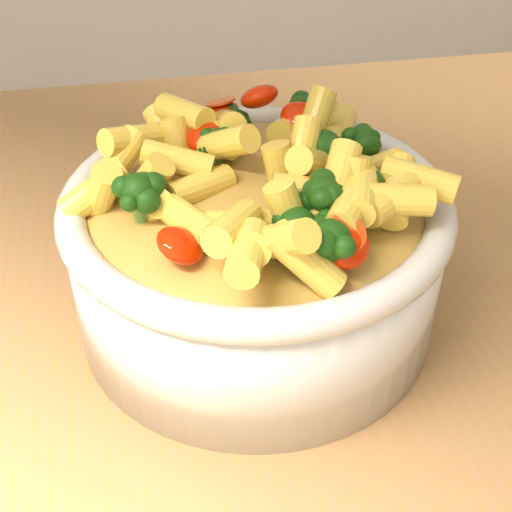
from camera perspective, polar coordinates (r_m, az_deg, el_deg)
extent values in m
cube|color=#AB7549|center=(0.55, 2.91, -3.98)|extent=(1.20, 0.80, 0.04)
cylinder|color=silver|center=(0.48, 0.00, -0.45)|extent=(0.24, 0.24, 0.10)
ellipsoid|color=silver|center=(0.50, 0.00, -3.16)|extent=(0.22, 0.22, 0.04)
torus|color=silver|center=(0.45, 0.00, 4.35)|extent=(0.25, 0.25, 0.02)
ellipsoid|color=#F1BE52|center=(0.45, 0.00, 4.35)|extent=(0.21, 0.21, 0.02)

